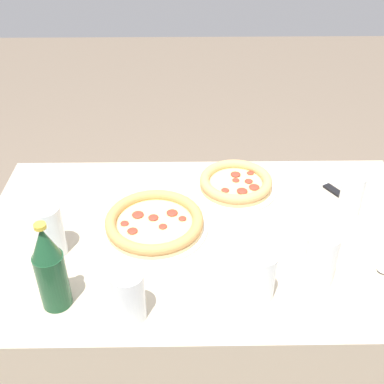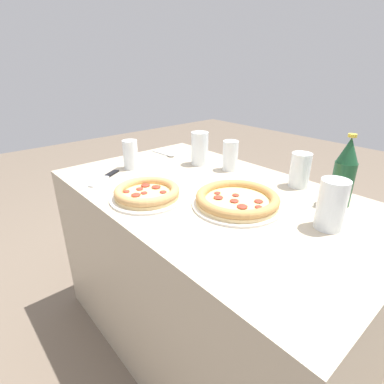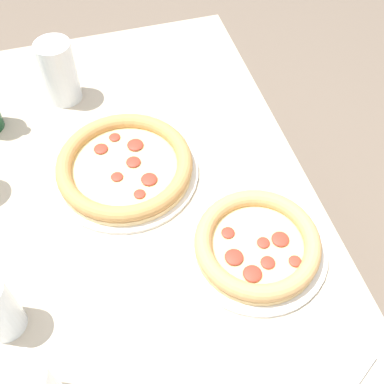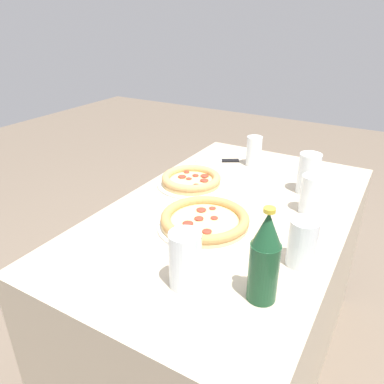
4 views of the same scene
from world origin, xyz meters
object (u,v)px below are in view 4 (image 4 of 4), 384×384
object	(u,v)px
pizza_pepperoni	(205,221)
beer_bottle	(265,258)
glass_iced_tea	(302,245)
glass_red_wine	(308,174)
glass_lemonade	(185,263)
knife	(220,161)
glass_orange_juice	(254,152)
pizza_veggie	(191,180)
glass_mango_juice	(310,196)
spoon	(312,170)

from	to	relation	value
pizza_pepperoni	beer_bottle	xyz separation A→B (m)	(0.22, 0.27, 0.09)
glass_iced_tea	glass_red_wine	size ratio (longest dim) A/B	0.88
beer_bottle	glass_lemonade	bearing A→B (deg)	-74.09
knife	glass_iced_tea	bearing A→B (deg)	42.52
glass_orange_juice	glass_iced_tea	world-z (taller)	glass_iced_tea
pizza_veggie	glass_iced_tea	size ratio (longest dim) A/B	1.98
glass_iced_tea	beer_bottle	xyz separation A→B (m)	(0.18, -0.04, 0.05)
glass_lemonade	beer_bottle	xyz separation A→B (m)	(-0.05, 0.18, 0.05)
glass_mango_juice	glass_red_wine	world-z (taller)	glass_red_wine
glass_orange_juice	knife	xyz separation A→B (m)	(0.04, -0.15, -0.06)
pizza_veggie	glass_lemonade	xyz separation A→B (m)	(0.51, 0.29, 0.04)
knife	glass_orange_juice	bearing A→B (deg)	104.31
glass_orange_juice	glass_red_wine	xyz separation A→B (m)	(0.16, 0.27, 0.01)
glass_iced_tea	spoon	world-z (taller)	glass_iced_tea
pizza_pepperoni	glass_red_wine	distance (m)	0.46
glass_mango_juice	glass_lemonade	bearing A→B (deg)	-17.01
pizza_pepperoni	glass_red_wine	xyz separation A→B (m)	(-0.41, 0.21, 0.05)
glass_iced_tea	glass_lemonade	xyz separation A→B (m)	(0.23, -0.22, 0.01)
glass_lemonade	beer_bottle	distance (m)	0.19
glass_red_wine	glass_lemonade	distance (m)	0.69
glass_red_wine	glass_lemonade	world-z (taller)	glass_red_wine
pizza_veggie	glass_orange_juice	bearing A→B (deg)	158.47
beer_bottle	knife	distance (m)	0.90
glass_mango_juice	beer_bottle	size ratio (longest dim) A/B	0.54
beer_bottle	knife	bearing A→B (deg)	-147.16
glass_orange_juice	beer_bottle	bearing A→B (deg)	23.22
pizza_pepperoni	knife	size ratio (longest dim) A/B	1.69
glass_orange_juice	spoon	world-z (taller)	glass_orange_juice
spoon	pizza_pepperoni	bearing A→B (deg)	-15.65
glass_iced_tea	knife	size ratio (longest dim) A/B	0.74
glass_mango_juice	spoon	distance (m)	0.38
knife	glass_mango_juice	bearing A→B (deg)	60.24
spoon	glass_iced_tea	bearing A→B (deg)	11.38
pizza_veggie	glass_orange_juice	xyz separation A→B (m)	(-0.32, 0.13, 0.04)
glass_mango_juice	beer_bottle	distance (m)	0.48
glass_mango_juice	glass_red_wine	distance (m)	0.16
glass_orange_juice	glass_lemonade	bearing A→B (deg)	10.77
pizza_veggie	glass_orange_juice	distance (m)	0.35
glass_iced_tea	beer_bottle	size ratio (longest dim) A/B	0.55
glass_red_wine	knife	world-z (taller)	glass_red_wine
beer_bottle	glass_iced_tea	bearing A→B (deg)	166.80
pizza_veggie	glass_orange_juice	size ratio (longest dim) A/B	2.04
glass_mango_juice	glass_red_wine	xyz separation A→B (m)	(-0.15, -0.05, 0.01)
pizza_pepperoni	glass_iced_tea	xyz separation A→B (m)	(0.04, 0.31, 0.04)
glass_orange_juice	glass_lemonade	world-z (taller)	glass_lemonade
glass_mango_juice	glass_iced_tea	bearing A→B (deg)	10.55
glass_mango_juice	glass_orange_juice	distance (m)	0.44
spoon	glass_orange_juice	bearing A→B (deg)	-76.08
pizza_pepperoni	glass_iced_tea	world-z (taller)	glass_iced_tea
pizza_pepperoni	beer_bottle	bearing A→B (deg)	51.14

